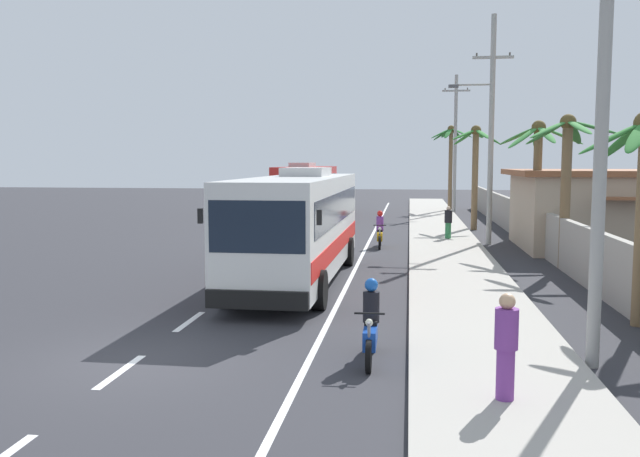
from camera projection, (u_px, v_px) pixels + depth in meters
name	position (u px, v px, depth m)	size (l,w,h in m)	color
ground_plane	(134.00, 362.00, 12.83)	(160.00, 160.00, 0.00)	#303035
sidewalk_kerb	(459.00, 277.00, 21.79)	(3.20, 90.00, 0.14)	#A8A399
lane_markings	(331.00, 255.00, 27.31)	(3.45, 71.77, 0.01)	white
boundary_wall	(555.00, 239.00, 25.15)	(0.24, 60.00, 1.81)	#9E998E
coach_bus_foreground	(299.00, 223.00, 21.26)	(2.98, 11.62, 3.60)	silver
coach_bus_far_lane	(306.00, 189.00, 45.83)	(3.30, 10.73, 3.72)	red
motorcycle_beside_bus	(371.00, 328.00, 12.83)	(0.56, 1.96, 1.58)	black
motorcycle_trailing	(380.00, 233.00, 29.74)	(0.56, 1.96, 1.63)	black
pedestrian_near_kerb	(448.00, 222.00, 32.02)	(0.36, 0.36, 1.54)	#2D7A47
pedestrian_midwalk	(506.00, 344.00, 10.32)	(0.36, 0.36, 1.67)	#75388E
utility_pole_nearest	(602.00, 112.00, 12.03)	(2.23, 0.24, 8.98)	#9E9E99
utility_pole_mid	(490.00, 126.00, 30.27)	(2.84, 0.24, 10.32)	#9E9E99
utility_pole_far	(455.00, 142.00, 48.66)	(1.98, 0.24, 10.00)	#9E9E99
palm_nearest	(451.00, 149.00, 50.71)	(3.18, 3.08, 6.51)	brown
palm_second	(537.00, 163.00, 26.87)	(3.23, 3.39, 5.44)	brown
palm_fourth	(475.00, 159.00, 37.05)	(2.88, 3.11, 5.79)	brown
palm_farthest	(567.00, 165.00, 23.61)	(3.24, 3.18, 5.46)	brown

